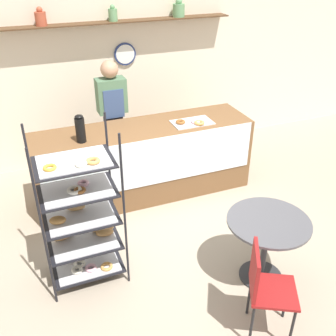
{
  "coord_description": "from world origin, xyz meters",
  "views": [
    {
      "loc": [
        -1.38,
        -3.03,
        2.97
      ],
      "look_at": [
        0.0,
        0.45,
        0.83
      ],
      "focal_mm": 42.0,
      "sensor_mm": 36.0,
      "label": 1
    }
  ],
  "objects": [
    {
      "name": "display_counter",
      "position": [
        0.0,
        1.28,
        0.49
      ],
      "size": [
        2.79,
        0.74,
        0.97
      ],
      "color": "brown",
      "rests_on": "ground_plane"
    },
    {
      "name": "back_wall",
      "position": [
        0.0,
        2.58,
        1.36
      ],
      "size": [
        10.0,
        0.3,
        2.7
      ],
      "color": "beige",
      "rests_on": "ground_plane"
    },
    {
      "name": "cafe_chair",
      "position": [
        0.2,
        -1.17,
        0.55
      ],
      "size": [
        0.52,
        0.52,
        0.89
      ],
      "rotation": [
        0.0,
        0.0,
        7.35
      ],
      "color": "black",
      "rests_on": "ground_plane"
    },
    {
      "name": "pastry_rack",
      "position": [
        -1.05,
        0.05,
        0.71
      ],
      "size": [
        0.74,
        0.51,
        1.64
      ],
      "color": "black",
      "rests_on": "ground_plane"
    },
    {
      "name": "person_worker",
      "position": [
        -0.25,
        1.82,
        0.95
      ],
      "size": [
        0.38,
        0.24,
        1.7
      ],
      "color": "#282833",
      "rests_on": "ground_plane"
    },
    {
      "name": "donut_tray_counter",
      "position": [
        0.62,
        1.16,
        0.99
      ],
      "size": [
        0.51,
        0.32,
        0.05
      ],
      "color": "silver",
      "rests_on": "display_counter"
    },
    {
      "name": "cafe_table",
      "position": [
        0.59,
        -0.64,
        0.54
      ],
      "size": [
        0.79,
        0.79,
        0.71
      ],
      "color": "#262628",
      "rests_on": "ground_plane"
    },
    {
      "name": "ground_plane",
      "position": [
        0.0,
        0.0,
        0.0
      ],
      "size": [
        14.0,
        14.0,
        0.0
      ],
      "primitive_type": "plane",
      "color": "gray"
    },
    {
      "name": "coffee_carafe",
      "position": [
        -0.8,
        1.16,
        1.14
      ],
      "size": [
        0.11,
        0.11,
        0.33
      ],
      "color": "black",
      "rests_on": "display_counter"
    }
  ]
}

